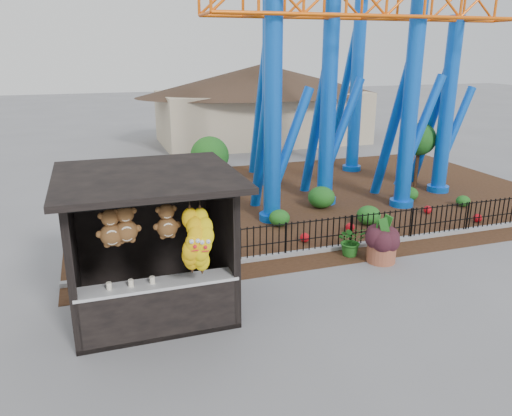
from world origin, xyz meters
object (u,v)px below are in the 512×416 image
object	(u,v)px
roller_coaster	(347,19)
potted_plant	(351,241)
prize_booth	(152,250)
terracotta_planter	(381,252)

from	to	relation	value
roller_coaster	potted_plant	size ratio (longest dim) A/B	12.54
prize_booth	potted_plant	size ratio (longest dim) A/B	3.99
prize_booth	terracotta_planter	distance (m)	6.29
roller_coaster	potted_plant	xyz separation A→B (m)	(-2.57, -5.70, -6.00)
roller_coaster	terracotta_planter	xyz separation A→B (m)	(-2.01, -6.32, -6.17)
roller_coaster	terracotta_planter	distance (m)	9.05
terracotta_planter	potted_plant	size ratio (longest dim) A/B	0.87
terracotta_planter	potted_plant	distance (m)	0.85
roller_coaster	potted_plant	distance (m)	8.67
terracotta_planter	prize_booth	bearing A→B (deg)	-170.80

